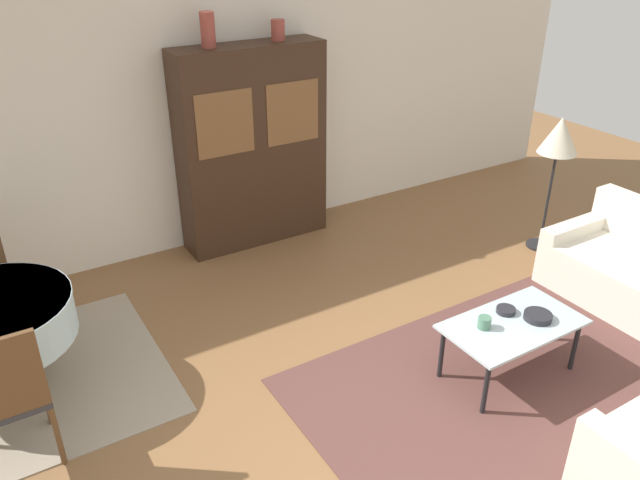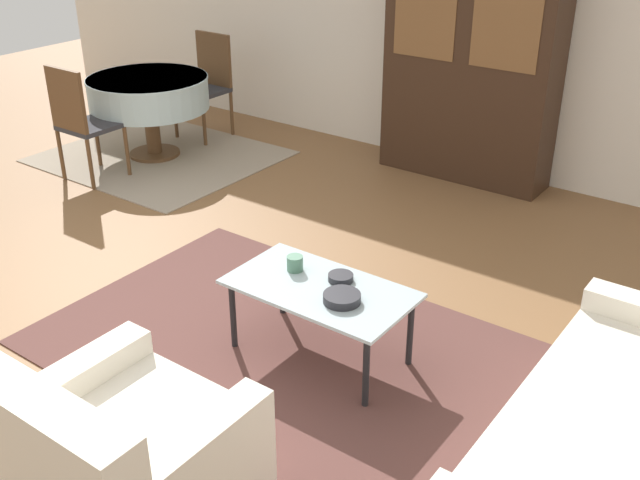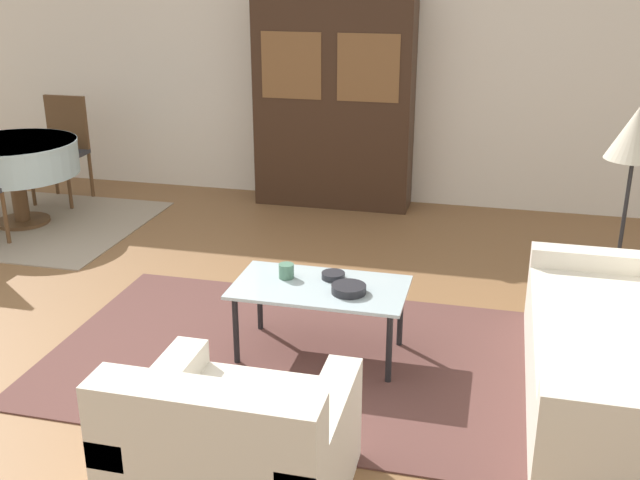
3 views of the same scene
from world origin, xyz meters
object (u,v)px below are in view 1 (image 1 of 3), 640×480
coffee_table (512,328)px  dining_chair_near (7,394)px  cup (484,323)px  vase_tall (208,30)px  display_cabinet (252,147)px  vase_short (278,30)px  floor_lamp (559,140)px  bowl (538,316)px  bowl_small (506,310)px

coffee_table → dining_chair_near: dining_chair_near is taller
cup → vase_tall: vase_tall is taller
display_cabinet → vase_short: size_ratio=10.45×
floor_lamp → vase_tall: vase_tall is taller
coffee_table → bowl: bearing=-17.1°
display_cabinet → floor_lamp: 3.00m
bowl_small → vase_tall: 3.50m
coffee_table → dining_chair_near: bearing=164.0°
floor_lamp → cup: bearing=-149.6°
vase_tall → floor_lamp: bearing=-31.7°
vase_short → floor_lamp: bearing=-39.4°
bowl_small → vase_tall: size_ratio=0.46×
display_cabinet → dining_chair_near: (-2.63, -2.08, -0.43)m
cup → vase_tall: 3.47m
display_cabinet → bowl: (0.79, -3.07, -0.53)m
cup → bowl: (0.41, -0.13, -0.02)m
bowl → vase_short: bearing=98.5°
cup → vase_short: bearing=90.9°
bowl_small → vase_tall: bearing=109.6°
cup → display_cabinet: bearing=97.3°
coffee_table → dining_chair_near: 3.37m
dining_chair_near → vase_short: size_ratio=5.27×
bowl → dining_chair_near: bearing=163.9°
bowl → vase_short: size_ratio=1.05×
cup → floor_lamp: bearing=30.4°
bowl → vase_tall: size_ratio=0.65×
coffee_table → vase_short: 3.47m
vase_tall → vase_short: bearing=0.0°
coffee_table → vase_short: bearing=95.2°
floor_lamp → vase_short: size_ratio=7.17×
coffee_table → bowl: size_ratio=5.09×
dining_chair_near → vase_short: (2.96, 2.08, 1.54)m
floor_lamp → vase_short: bearing=140.6°
bowl → bowl_small: bearing=126.3°
coffee_table → bowl: (0.19, -0.06, 0.07)m
dining_chair_near → cup: size_ratio=10.97×
floor_lamp → dining_chair_near: bearing=-176.1°
floor_lamp → bowl_small: size_ratio=9.76×
floor_lamp → coffee_table: bearing=-145.2°
coffee_table → display_cabinet: bearing=101.3°
display_cabinet → bowl: size_ratio=9.96×
bowl_small → coffee_table: bearing=-112.4°
dining_chair_near → floor_lamp: size_ratio=0.74×
dining_chair_near → cup: dining_chair_near is taller
floor_lamp → vase_tall: bearing=148.3°
display_cabinet → floor_lamp: (2.44, -1.73, 0.14)m
dining_chair_near → bowl_small: (3.29, -0.80, -0.10)m
cup → bowl_small: (0.28, 0.06, -0.03)m
dining_chair_near → floor_lamp: bearing=3.9°
floor_lamp → cup: 2.48m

